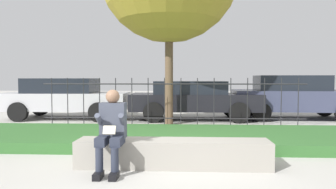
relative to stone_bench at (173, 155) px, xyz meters
name	(u,v)px	position (x,y,z in m)	size (l,w,h in m)	color
ground_plane	(164,167)	(-0.15, 0.00, -0.19)	(60.00, 60.00, 0.00)	#B2AFA8
stone_bench	(173,155)	(0.00, 0.00, 0.00)	(3.03, 0.55, 0.43)	gray
person_seated_reader	(112,128)	(-0.90, -0.31, 0.47)	(0.42, 0.73, 1.23)	black
grass_berm	(169,137)	(-0.15, 1.98, -0.08)	(9.30, 2.57, 0.21)	#33662D
iron_fence	(173,102)	(-0.15, 3.95, 0.54)	(7.30, 0.03, 1.40)	#232326
car_parked_center	(194,99)	(0.49, 5.90, 0.52)	(4.30, 1.88, 1.29)	black
car_parked_right	(294,96)	(3.92, 6.26, 0.59)	(4.22, 2.05, 1.49)	#383D56
car_parked_left	(66,97)	(-3.93, 5.98, 0.55)	(4.22, 2.01, 1.39)	#B7B7BC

